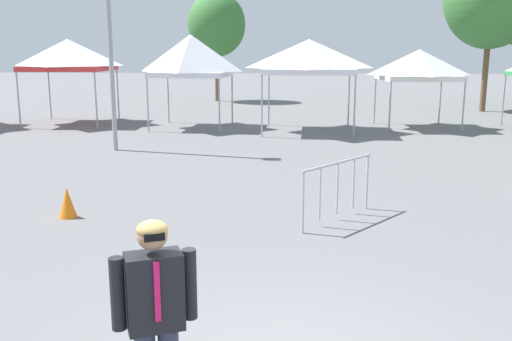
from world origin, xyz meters
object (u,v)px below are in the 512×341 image
Objects in this scene: canopy_tent_behind_center at (309,56)px; traffic_cone_lot_center at (67,203)px; crowd_barrier_by_lift at (338,179)px; canopy_tent_center at (191,56)px; canopy_tent_behind_right at (68,55)px; light_pole_opposite_side at (108,6)px; tree_behind_tents_left at (217,25)px; canopy_tent_behind_left at (419,65)px; person_foreground at (155,314)px.

traffic_cone_lot_center is at bearing -112.01° from canopy_tent_behind_center.
canopy_tent_center is at bearing 111.47° from crowd_barrier_by_lift.
light_pole_opposite_side reaches higher than canopy_tent_behind_right.
light_pole_opposite_side is 1.17× the size of tree_behind_tents_left.
light_pole_opposite_side is at bearing -105.25° from canopy_tent_center.
canopy_tent_behind_left is 19.37m from person_foreground.
tree_behind_tents_left reaches higher than canopy_tent_center.
tree_behind_tents_left is (-5.07, 12.52, 1.67)m from canopy_tent_behind_center.
canopy_tent_behind_right is at bearing 178.20° from canopy_tent_behind_left.
canopy_tent_behind_center is 12.59m from traffic_cone_lot_center.
canopy_tent_behind_center is 17.35m from person_foreground.
person_foreground is 1.06× the size of crowd_barrier_by_lift.
crowd_barrier_by_lift is at bearing 72.83° from person_foreground.
light_pole_opposite_side is 4.39× the size of crowd_barrier_by_lift.
canopy_tent_behind_center is at bearing -9.82° from canopy_tent_behind_right.
crowd_barrier_by_lift is (1.82, 5.90, -0.28)m from person_foreground.
canopy_tent_behind_center is at bearing -10.21° from canopy_tent_center.
canopy_tent_behind_left is 5.43× the size of traffic_cone_lot_center.
crowd_barrier_by_lift is (-3.98, -12.53, -1.68)m from canopy_tent_behind_left.
canopy_tent_center is at bearing -87.23° from tree_behind_tents_left.
canopy_tent_center reaches higher than canopy_tent_behind_right.
crowd_barrier_by_lift is at bearing -52.53° from canopy_tent_behind_right.
tree_behind_tents_left is 24.68m from crowd_barrier_by_lift.
traffic_cone_lot_center is (-3.05, 5.75, -0.76)m from person_foreground.
canopy_tent_behind_left is 14.76m from tree_behind_tents_left.
person_foreground is 0.24× the size of light_pole_opposite_side.
canopy_tent_behind_left is at bearing 55.07° from traffic_cone_lot_center.
crowd_barrier_by_lift is at bearing -77.39° from tree_behind_tents_left.
person_foreground is 13.84m from light_pole_opposite_side.
canopy_tent_behind_center is 1.94× the size of person_foreground.
traffic_cone_lot_center is (5.06, -13.12, -2.51)m from canopy_tent_behind_right.
canopy_tent_behind_center reaches higher than crowd_barrier_by_lift.
traffic_cone_lot_center is (-0.12, -12.25, -2.50)m from canopy_tent_center.
canopy_tent_behind_center is at bearing 67.99° from traffic_cone_lot_center.
person_foreground reaches higher than traffic_cone_lot_center.
person_foreground is (-1.57, -17.19, -1.72)m from canopy_tent_behind_center.
tree_behind_tents_left is 3.75× the size of crowd_barrier_by_lift.
traffic_cone_lot_center is at bearing -124.93° from canopy_tent_behind_left.
canopy_tent_behind_right is at bearing 170.18° from canopy_tent_behind_center.
light_pole_opposite_side is at bearing -92.93° from tree_behind_tents_left.
canopy_tent_behind_center is at bearing -163.67° from canopy_tent_behind_left.
canopy_tent_behind_left is 11.80m from light_pole_opposite_side.
light_pole_opposite_side is 8.13m from traffic_cone_lot_center.
canopy_tent_behind_left is at bearing 2.80° from canopy_tent_center.
canopy_tent_behind_left is 1.69× the size of person_foreground.
canopy_tent_center is at bearing 89.46° from traffic_cone_lot_center.
person_foreground is at bearing -107.47° from canopy_tent_behind_left.
canopy_tent_center is at bearing 74.75° from light_pole_opposite_side.
canopy_tent_behind_right is at bearing 113.28° from person_foreground.
tree_behind_tents_left is at bearing 96.73° from person_foreground.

